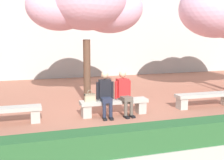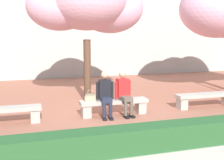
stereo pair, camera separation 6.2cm
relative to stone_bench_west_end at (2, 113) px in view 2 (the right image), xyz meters
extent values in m
plane|color=#9E604C|center=(3.06, 0.00, -0.31)|extent=(100.00, 100.00, 0.00)
cube|color=#ADA89E|center=(0.00, 0.00, 0.09)|extent=(2.00, 0.46, 0.10)
cube|color=#ADA89E|center=(0.83, -0.02, -0.13)|extent=(0.25, 0.35, 0.35)
cube|color=#ADA89E|center=(3.06, 0.00, 0.09)|extent=(2.00, 0.46, 0.10)
cube|color=#ADA89E|center=(2.24, 0.02, -0.13)|extent=(0.25, 0.35, 0.35)
cube|color=#ADA89E|center=(3.89, -0.02, -0.13)|extent=(0.25, 0.35, 0.35)
cube|color=#ADA89E|center=(6.12, 0.00, 0.09)|extent=(2.00, 0.46, 0.10)
cube|color=#ADA89E|center=(5.30, 0.02, -0.13)|extent=(0.25, 0.35, 0.35)
cube|color=black|center=(2.66, -0.41, -0.28)|extent=(0.12, 0.23, 0.06)
cylinder|color=#23283D|center=(2.66, -0.35, -0.07)|extent=(0.10, 0.10, 0.42)
cube|color=black|center=(2.84, -0.43, -0.28)|extent=(0.12, 0.23, 0.06)
cylinder|color=#23283D|center=(2.84, -0.37, -0.07)|extent=(0.10, 0.10, 0.42)
cube|color=#23283D|center=(2.77, -0.18, 0.20)|extent=(0.32, 0.43, 0.12)
cube|color=black|center=(2.79, 0.04, 0.47)|extent=(0.36, 0.25, 0.54)
sphere|color=tan|center=(2.79, 0.04, 0.88)|extent=(0.21, 0.21, 0.21)
cylinder|color=black|center=(2.58, 0.04, 0.43)|extent=(0.09, 0.09, 0.50)
cylinder|color=black|center=(3.00, 0.00, 0.43)|extent=(0.09, 0.09, 0.50)
cube|color=black|center=(3.29, -0.43, -0.28)|extent=(0.12, 0.23, 0.06)
cylinder|color=brown|center=(3.28, -0.37, -0.07)|extent=(0.10, 0.10, 0.42)
cube|color=black|center=(3.47, -0.41, -0.28)|extent=(0.12, 0.23, 0.06)
cylinder|color=brown|center=(3.46, -0.35, -0.07)|extent=(0.10, 0.10, 0.42)
cube|color=brown|center=(3.35, -0.18, 0.20)|extent=(0.32, 0.43, 0.12)
cube|color=red|center=(3.33, 0.04, 0.47)|extent=(0.36, 0.26, 0.54)
sphere|color=tan|center=(3.33, 0.04, 0.88)|extent=(0.21, 0.21, 0.21)
cylinder|color=red|center=(3.12, 0.00, 0.43)|extent=(0.09, 0.09, 0.50)
cylinder|color=red|center=(3.54, 0.04, 0.43)|extent=(0.09, 0.09, 0.50)
cube|color=tan|center=(2.34, -0.01, 0.25)|extent=(0.30, 0.14, 0.22)
cube|color=gray|center=(2.34, -0.01, 0.34)|extent=(0.30, 0.15, 0.04)
torus|color=#807259|center=(2.34, -0.01, 0.41)|extent=(0.14, 0.02, 0.14)
cylinder|color=#513828|center=(2.71, 1.90, 0.75)|extent=(0.25, 0.25, 2.13)
ellipsoid|color=#EFB7D1|center=(1.84, 2.03, 2.91)|extent=(2.15, 1.87, 1.61)
ellipsoid|color=#EFB7D1|center=(3.58, 2.09, 2.89)|extent=(2.33, 1.98, 1.75)
ellipsoid|color=#EFB7D1|center=(7.69, 1.79, 2.91)|extent=(2.87, 2.68, 2.15)
cube|color=#ADA89E|center=(3.06, -3.57, -0.13)|extent=(10.70, 0.50, 0.36)
cube|color=#285B2D|center=(3.06, -3.57, 0.27)|extent=(10.60, 0.44, 0.44)
camera|label=1|loc=(0.32, -8.36, 2.15)|focal=50.00mm
camera|label=2|loc=(0.38, -8.37, 2.15)|focal=50.00mm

